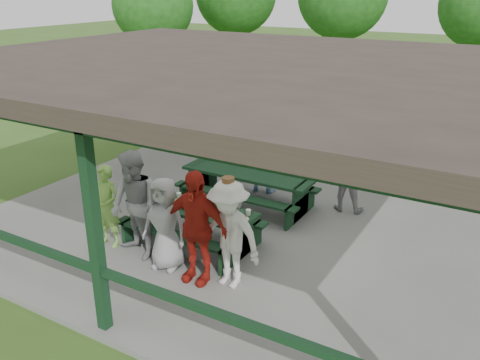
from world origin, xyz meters
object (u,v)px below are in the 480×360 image
Objects in this scene: spectator_lblue at (264,162)px; spectator_blue at (235,140)px; picnic_table_near at (192,220)px; picnic_table_far at (247,185)px; contestant_grey_left at (134,206)px; contestant_grey_mid at (165,224)px; contestant_green at (107,206)px; pickup_truck at (473,118)px; contestant_red at (196,227)px; farm_trailer at (260,94)px; spectator_grey at (347,173)px; contestant_white_fedora at (229,234)px.

spectator_blue reaches higher than spectator_lblue.
picnic_table_near is 0.86× the size of picnic_table_far.
contestant_grey_left is at bearing -101.79° from picnic_table_far.
picnic_table_far is 1.78× the size of contestant_grey_mid.
pickup_truck is at bearing 62.56° from contestant_green.
spectator_blue is (-1.87, 4.31, -0.00)m from contestant_red.
spectator_blue is 0.44× the size of farm_trailer.
spectator_blue is 1.15× the size of spectator_grey.
picnic_table_far is at bearing -76.30° from farm_trailer.
contestant_green is at bearing -167.44° from contestant_grey_left.
contestant_green is 0.84× the size of contestant_white_fedora.
contestant_red is 1.00× the size of spectator_blue.
contestant_grey_left is at bearing -173.63° from contestant_white_fedora.
picnic_table_near is at bearing 27.20° from contestant_green.
contestant_green is 4.15m from spectator_blue.
contestant_red is (0.75, -2.94, 0.46)m from picnic_table_far.
spectator_lblue is 1.17m from spectator_blue.
contestant_grey_left is at bearing -8.52° from contestant_green.
pickup_truck is (3.51, 7.13, -0.12)m from spectator_lblue.
contestant_grey_left is 1.86m from contestant_white_fedora.
spectator_lblue is (-0.82, 3.84, -0.22)m from contestant_red.
contestant_green is 2.57m from contestant_white_fedora.
spectator_lblue is 0.28× the size of pickup_truck.
pickup_truck is (4.03, 10.86, -0.35)m from contestant_grey_left.
contestant_grey_left reaches higher than contestant_grey_mid.
contestant_red is 0.44× the size of farm_trailer.
farm_trailer is (-3.82, 9.76, 0.17)m from picnic_table_near.
spectator_grey is at bearing 85.93° from contestant_white_fedora.
spectator_grey is at bearing 154.02° from spectator_blue.
spectator_lblue is (-0.06, 2.90, 0.25)m from picnic_table_near.
contestant_grey_mid reaches higher than farm_trailer.
farm_trailer is (-2.53, 10.53, -0.12)m from contestant_green.
spectator_blue is 3.05m from spectator_grey.
contestant_grey_mid is 1.11× the size of spectator_lblue.
contestant_white_fedora is at bearing -4.41° from contestant_green.
contestant_green is at bearing -149.04° from picnic_table_near.
spectator_grey is 7.33m from pickup_truck.
contestant_grey_mid is at bearing 172.73° from contestant_red.
spectator_grey reaches higher than spectator_lblue.
contestant_grey_left is 1.19× the size of contestant_grey_mid.
spectator_grey is (1.96, -0.03, 0.10)m from spectator_lblue.
spectator_blue reaches higher than contestant_white_fedora.
picnic_table_far is 8.66m from farm_trailer.
contestant_green is 0.80× the size of contestant_grey_left.
contestant_grey_mid is (0.10, -0.88, 0.33)m from picnic_table_near.
farm_trailer reaches higher than picnic_table_near.
spectator_grey reaches higher than contestant_grey_mid.
contestant_green is 4.84m from spectator_grey.
contestant_grey_mid is at bearing 89.30° from spectator_blue.
contestant_red is at bearing 12.67° from contestant_grey_left.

